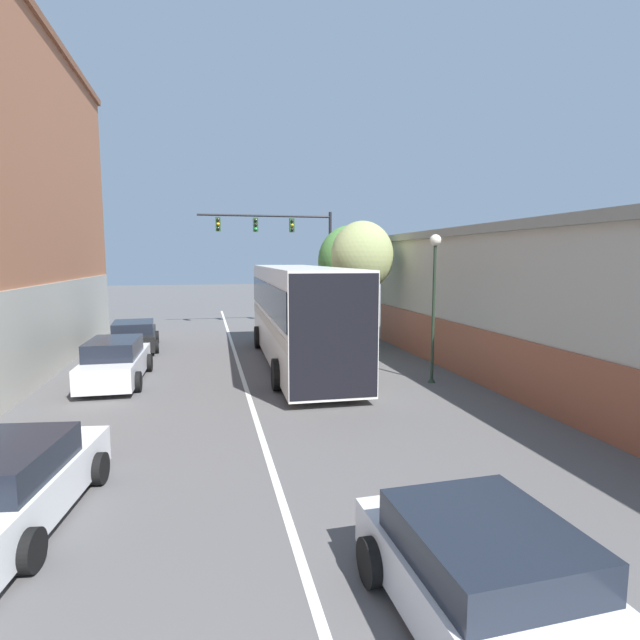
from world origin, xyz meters
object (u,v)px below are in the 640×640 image
Objects in this scene: parked_car_left_mid at (7,486)px; street_lamp at (434,289)px; parked_car_left_far at (116,362)px; traffic_signal_gantry at (289,242)px; street_tree_far at (350,261)px; bus at (298,310)px; parked_car_left_near at (134,336)px; hatchback_foreground at (494,585)px; street_tree_near at (362,256)px.

street_lamp is at bearing -48.66° from parked_car_left_mid.
parked_car_left_far is 0.96× the size of street_lamp.
traffic_signal_gantry is 1.34× the size of street_tree_far.
bus is 1.56× the size of traffic_signal_gantry.
parked_car_left_mid is 0.74× the size of street_tree_far.
street_tree_far reaches higher than parked_car_left_near.
hatchback_foreground is 0.50× the size of traffic_signal_gantry.
traffic_signal_gantry reaches higher than parked_car_left_far.
parked_car_left_near is 1.07× the size of parked_car_left_mid.
parked_car_left_far is at bearing 22.93° from hatchback_foreground.
bus is at bearing -23.45° from parked_car_left_mid.
parked_car_left_mid is (-6.48, -10.65, -1.47)m from bus.
traffic_signal_gantry reaches higher than parked_car_left_near.
hatchback_foreground is 0.68× the size of street_tree_far.
street_tree_far is at bearing -49.97° from traffic_signal_gantry.
bus is 14.45m from hatchback_foreground.
parked_car_left_near is at bearing -166.90° from street_tree_far.
street_tree_near is (9.90, 13.37, 3.54)m from parked_car_left_mid.
street_tree_near is at bearing -106.29° from parked_car_left_near.
parked_car_left_mid is at bearing -179.70° from parked_car_left_far.
street_tree_far is at bearing -14.09° from hatchback_foreground.
street_tree_far is (0.45, 11.18, 0.83)m from street_lamp.
street_lamp is at bearing -92.31° from street_tree_far.
parked_car_left_mid is (0.19, -15.42, 0.01)m from parked_car_left_near.
parked_car_left_near is 0.80× the size of street_tree_near.
traffic_signal_gantry is (8.06, 5.87, 4.45)m from parked_car_left_near.
bus reaches higher than parked_car_left_far.
street_tree_far reaches higher than parked_car_left_mid.
street_lamp is 0.84× the size of street_tree_near.
parked_car_left_near is at bearing 168.52° from street_tree_near.
parked_car_left_near is 15.42m from parked_car_left_mid.
hatchback_foreground is 0.69× the size of street_tree_near.
street_tree_far is at bearing -22.89° from parked_car_left_mid.
parked_car_left_mid is at bearing 56.30° from hatchback_foreground.
traffic_signal_gantry is at bearing -6.08° from bus.
hatchback_foreground is 14.08m from parked_car_left_far.
traffic_signal_gantry is at bearing -6.16° from hatchback_foreground.
street_tree_near reaches higher than parked_car_left_near.
bus is at bearing -141.48° from street_tree_near.
street_tree_far reaches higher than bus.
parked_car_left_near is at bearing 8.56° from parked_car_left_mid.
hatchback_foreground is 0.85× the size of parked_car_left_far.
parked_car_left_mid is 21.15m from street_tree_far.
street_tree_far reaches higher than street_lamp.
street_tree_far is at bearing -28.56° from bus.
parked_car_left_near is at bearing 140.29° from street_lamp.
parked_car_left_mid is 0.55× the size of traffic_signal_gantry.
street_lamp is 0.83× the size of street_tree_far.
bus is at bearing 133.99° from street_lamp.
hatchback_foreground is 25.47m from traffic_signal_gantry.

